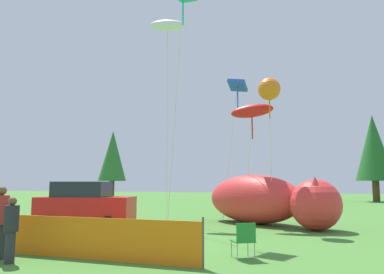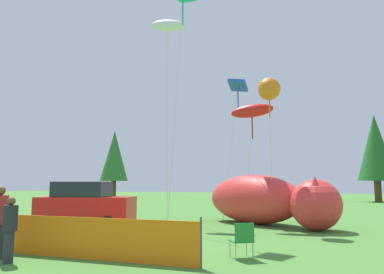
{
  "view_description": "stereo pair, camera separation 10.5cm",
  "coord_description": "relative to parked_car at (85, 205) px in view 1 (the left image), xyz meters",
  "views": [
    {
      "loc": [
        5.83,
        -11.37,
        1.98
      ],
      "look_at": [
        0.72,
        4.51,
        4.0
      ],
      "focal_mm": 35.0,
      "sensor_mm": 36.0,
      "label": 1
    },
    {
      "loc": [
        5.93,
        -11.33,
        1.98
      ],
      "look_at": [
        0.72,
        4.51,
        4.0
      ],
      "focal_mm": 35.0,
      "sensor_mm": 36.0,
      "label": 2
    }
  ],
  "objects": [
    {
      "name": "horizon_tree_mid",
      "position": [
        -16.79,
        31.49,
        4.59
      ],
      "size": [
        3.8,
        3.8,
        9.08
      ],
      "color": "brown",
      "rests_on": "ground"
    },
    {
      "name": "ground_plane",
      "position": [
        3.64,
        -2.9,
        -0.99
      ],
      "size": [
        120.0,
        120.0,
        0.0
      ],
      "primitive_type": "plane",
      "color": "#477F33"
    },
    {
      "name": "kite_orange_flower",
      "position": [
        7.79,
        1.95,
        5.02
      ],
      "size": [
        0.98,
        2.01,
        6.52
      ],
      "color": "silver",
      "rests_on": "ground"
    },
    {
      "name": "safety_fence",
      "position": [
        3.65,
        -5.58,
        -0.45
      ],
      "size": [
        6.71,
        0.24,
        1.17
      ],
      "rotation": [
        0.0,
        0.0,
        -0.03
      ],
      "color": "orange",
      "rests_on": "ground"
    },
    {
      "name": "kite_teal_diamond",
      "position": [
        4.5,
        -0.09,
        8.62
      ],
      "size": [
        1.79,
        1.99,
        10.04
      ],
      "color": "silver",
      "rests_on": "ground"
    },
    {
      "name": "kite_red_lizard",
      "position": [
        6.9,
        2.74,
        4.24
      ],
      "size": [
        2.03,
        2.56,
        5.71
      ],
      "color": "silver",
      "rests_on": "ground"
    },
    {
      "name": "spectator_in_green_shirt",
      "position": [
        1.66,
        -6.34,
        0.04
      ],
      "size": [
        0.41,
        0.41,
        1.88
      ],
      "color": "#2D2D38",
      "rests_on": "ground"
    },
    {
      "name": "horizon_tree_east",
      "position": [
        15.58,
        28.16,
        4.52
      ],
      "size": [
        3.76,
        3.76,
        8.98
      ],
      "color": "brown",
      "rests_on": "ground"
    },
    {
      "name": "kite_blue_box",
      "position": [
        5.88,
        4.64,
        5.9
      ],
      "size": [
        1.5,
        1.16,
        7.32
      ],
      "color": "silver",
      "rests_on": "ground"
    },
    {
      "name": "kite_white_ghost",
      "position": [
        2.2,
        3.96,
        9.48
      ],
      "size": [
        2.15,
        0.78,
        10.95
      ],
      "color": "silver",
      "rests_on": "ground"
    },
    {
      "name": "spectator_in_black_shirt",
      "position": [
        2.29,
        -6.63,
        -0.1
      ],
      "size": [
        0.35,
        0.35,
        1.62
      ],
      "color": "#2D2D38",
      "rests_on": "ground"
    },
    {
      "name": "parked_car",
      "position": [
        0.0,
        0.0,
        0.0
      ],
      "size": [
        4.32,
        2.6,
        2.01
      ],
      "rotation": [
        0.0,
        0.0,
        0.22
      ],
      "color": "red",
      "rests_on": "ground"
    },
    {
      "name": "folding_chair",
      "position": [
        7.7,
        -4.34,
        -0.45
      ],
      "size": [
        0.75,
        0.75,
        0.94
      ],
      "rotation": [
        0.0,
        0.0,
        2.11
      ],
      "color": "#267F33",
      "rests_on": "ground"
    },
    {
      "name": "inflatable_cat",
      "position": [
        7.28,
        3.74,
        0.1
      ],
      "size": [
        6.86,
        5.41,
        2.35
      ],
      "rotation": [
        0.0,
        0.0,
        -0.58
      ],
      "color": "red",
      "rests_on": "ground"
    }
  ]
}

